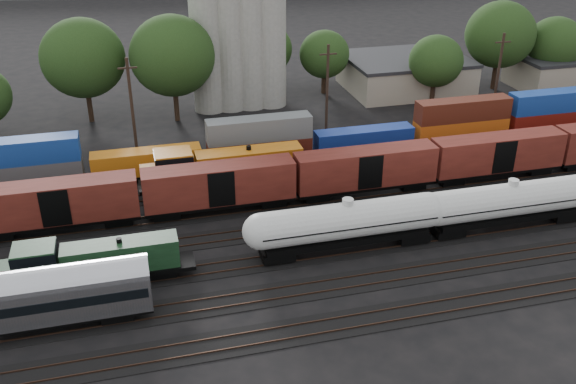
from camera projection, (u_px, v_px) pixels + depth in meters
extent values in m
plane|color=black|center=(276.00, 231.00, 61.54)|extent=(600.00, 600.00, 0.00)
cube|color=black|center=(323.00, 327.00, 48.57)|extent=(180.00, 3.20, 0.08)
cube|color=#382319|center=(326.00, 332.00, 47.92)|extent=(180.00, 0.08, 0.16)
cube|color=#382319|center=(320.00, 321.00, 49.15)|extent=(180.00, 0.08, 0.16)
cube|color=black|center=(305.00, 290.00, 52.89)|extent=(180.00, 3.20, 0.08)
cube|color=#382319|center=(307.00, 294.00, 52.23)|extent=(180.00, 0.08, 0.16)
cube|color=#382319|center=(302.00, 284.00, 53.47)|extent=(180.00, 0.08, 0.16)
cube|color=black|center=(289.00, 258.00, 57.20)|extent=(180.00, 3.20, 0.08)
cube|color=#382319|center=(291.00, 261.00, 56.55)|extent=(180.00, 0.08, 0.16)
cube|color=#382319|center=(287.00, 253.00, 57.79)|extent=(180.00, 0.08, 0.16)
cube|color=black|center=(276.00, 231.00, 61.52)|extent=(180.00, 3.20, 0.08)
cube|color=#382319|center=(278.00, 234.00, 60.86)|extent=(180.00, 0.08, 0.16)
cube|color=#382319|center=(274.00, 226.00, 62.10)|extent=(180.00, 0.08, 0.16)
cube|color=black|center=(265.00, 207.00, 65.84)|extent=(180.00, 3.20, 0.08)
cube|color=#382319|center=(266.00, 209.00, 65.18)|extent=(180.00, 0.08, 0.16)
cube|color=#382319|center=(263.00, 203.00, 66.42)|extent=(180.00, 0.08, 0.16)
cube|color=black|center=(255.00, 186.00, 70.15)|extent=(180.00, 3.20, 0.08)
cube|color=#382319|center=(256.00, 188.00, 69.50)|extent=(180.00, 0.08, 0.16)
cube|color=#382319|center=(253.00, 183.00, 70.74)|extent=(180.00, 0.08, 0.16)
cube|color=black|center=(246.00, 168.00, 74.47)|extent=(180.00, 3.20, 0.08)
cube|color=#382319|center=(247.00, 169.00, 73.81)|extent=(180.00, 0.08, 0.16)
cube|color=#382319|center=(244.00, 164.00, 75.05)|extent=(180.00, 0.08, 0.16)
cube|color=black|center=(100.00, 273.00, 53.02)|extent=(15.65, 2.67, 0.37)
cube|color=black|center=(100.00, 277.00, 53.21)|extent=(4.60, 2.03, 0.74)
cube|color=#15331B|center=(121.00, 255.00, 52.80)|extent=(9.39, 2.21, 2.49)
cube|color=#15331B|center=(36.00, 263.00, 51.19)|extent=(3.32, 2.67, 3.04)
cube|color=black|center=(34.00, 253.00, 50.75)|extent=(3.41, 2.76, 0.83)
cube|color=#15331B|center=(9.00, 275.00, 51.01)|extent=(1.47, 2.21, 1.66)
cylinder|color=black|center=(119.00, 241.00, 52.17)|extent=(0.46, 0.46, 0.46)
cube|color=black|center=(37.00, 288.00, 52.16)|extent=(2.39, 1.84, 0.64)
cube|color=black|center=(162.00, 270.00, 54.42)|extent=(2.39, 1.84, 0.64)
cylinder|color=silver|center=(347.00, 220.00, 56.99)|extent=(15.72, 3.24, 3.24)
sphere|color=silver|center=(261.00, 231.00, 55.22)|extent=(3.24, 3.24, 3.24)
sphere|color=silver|center=(428.00, 210.00, 58.76)|extent=(3.24, 3.24, 3.24)
cylinder|color=silver|center=(348.00, 202.00, 56.16)|extent=(1.00, 1.00, 0.56)
cube|color=black|center=(347.00, 220.00, 56.99)|extent=(16.08, 3.39, 0.09)
cube|color=black|center=(346.00, 237.00, 57.80)|extent=(15.18, 2.46, 0.56)
cube|color=black|center=(277.00, 253.00, 56.65)|extent=(2.90, 2.23, 0.78)
cube|color=black|center=(411.00, 235.00, 59.55)|extent=(2.90, 2.23, 0.78)
cylinder|color=silver|center=(511.00, 199.00, 60.71)|extent=(15.35, 3.16, 3.16)
sphere|color=silver|center=(436.00, 209.00, 58.98)|extent=(3.16, 3.16, 3.16)
cylinder|color=silver|center=(514.00, 182.00, 59.90)|extent=(0.98, 0.98, 0.55)
cube|color=black|center=(511.00, 199.00, 60.71)|extent=(15.70, 3.31, 0.09)
cube|color=black|center=(508.00, 216.00, 61.50)|extent=(14.83, 2.40, 0.55)
cube|color=black|center=(447.00, 230.00, 60.38)|extent=(2.83, 2.18, 0.76)
cube|color=black|center=(563.00, 214.00, 63.21)|extent=(2.83, 2.18, 0.76)
cube|color=black|center=(118.00, 312.00, 49.25)|extent=(2.44, 1.88, 0.66)
cube|color=black|center=(229.00, 178.00, 68.93)|extent=(18.97, 3.06, 0.42)
cube|color=black|center=(229.00, 182.00, 69.14)|extent=(5.27, 2.32, 0.84)
cube|color=#C16810|center=(249.00, 162.00, 68.70)|extent=(11.38, 2.53, 2.85)
cube|color=#C16810|center=(174.00, 167.00, 66.76)|extent=(3.79, 3.06, 3.48)
cube|color=black|center=(173.00, 157.00, 66.26)|extent=(3.90, 3.16, 0.95)
cube|color=#C16810|center=(149.00, 177.00, 66.52)|extent=(1.69, 2.53, 1.90)
cylinder|color=black|center=(249.00, 148.00, 67.99)|extent=(0.53, 0.53, 0.53)
cube|color=black|center=(172.00, 190.00, 67.87)|extent=(2.74, 2.11, 0.74)
cube|color=black|center=(283.00, 177.00, 70.60)|extent=(2.74, 2.11, 0.74)
cube|color=black|center=(60.00, 221.00, 60.82)|extent=(15.00, 2.60, 0.40)
cube|color=#581C15|center=(56.00, 201.00, 59.87)|extent=(15.00, 2.90, 3.80)
cube|color=black|center=(220.00, 202.00, 64.29)|extent=(15.00, 2.60, 0.40)
cube|color=#581C15|center=(219.00, 183.00, 63.34)|extent=(15.00, 2.90, 3.80)
cube|color=black|center=(365.00, 185.00, 67.76)|extent=(15.00, 2.60, 0.40)
cube|color=#581C15|center=(366.00, 167.00, 66.81)|extent=(15.00, 2.90, 3.80)
cube|color=black|center=(495.00, 169.00, 71.22)|extent=(15.00, 2.60, 0.40)
cube|color=#581C15|center=(497.00, 152.00, 70.27)|extent=(15.00, 2.90, 3.80)
cube|color=black|center=(246.00, 164.00, 74.26)|extent=(160.00, 2.60, 0.60)
cube|color=#4D4F51|center=(25.00, 174.00, 68.16)|extent=(12.00, 2.40, 2.60)
cube|color=navy|center=(20.00, 151.00, 66.98)|extent=(12.00, 2.40, 2.60)
cube|color=orange|center=(147.00, 161.00, 71.04)|extent=(12.00, 2.40, 2.60)
cube|color=#471810|center=(260.00, 150.00, 73.92)|extent=(12.00, 2.40, 2.60)
cube|color=slate|center=(259.00, 129.00, 72.75)|extent=(12.00, 2.40, 2.60)
cube|color=navy|center=(364.00, 139.00, 76.80)|extent=(12.00, 2.40, 2.60)
cube|color=#C95714|center=(461.00, 129.00, 79.68)|extent=(12.00, 2.40, 2.60)
cube|color=#4B1C11|center=(463.00, 110.00, 78.51)|extent=(12.00, 2.40, 2.60)
cube|color=maroon|center=(551.00, 120.00, 82.57)|extent=(12.00, 2.40, 2.60)
cube|color=navy|center=(554.00, 101.00, 81.39)|extent=(12.00, 2.40, 2.60)
cylinder|color=#9C9A8F|center=(207.00, 48.00, 88.33)|extent=(4.40, 4.40, 18.00)
cylinder|color=#9C9A8F|center=(228.00, 46.00, 89.00)|extent=(4.40, 4.40, 18.00)
cylinder|color=#9C9A8F|center=(250.00, 45.00, 89.68)|extent=(4.40, 4.40, 18.00)
cylinder|color=#9C9A8F|center=(270.00, 44.00, 90.35)|extent=(4.40, 4.40, 18.00)
cube|color=#9E937F|center=(405.00, 75.00, 100.06)|extent=(18.00, 14.00, 4.60)
cube|color=#232326|center=(406.00, 59.00, 98.91)|extent=(18.36, 14.28, 0.50)
cube|color=#9E937F|center=(564.00, 72.00, 101.37)|extent=(16.00, 10.00, 4.60)
cube|color=#232326|center=(567.00, 56.00, 100.22)|extent=(16.32, 10.20, 0.50)
cylinder|color=black|center=(90.00, 107.00, 87.31)|extent=(0.70, 0.70, 4.05)
ellipsoid|color=#233F17|center=(83.00, 58.00, 84.24)|extent=(11.00, 11.00, 10.42)
cylinder|color=black|center=(176.00, 106.00, 87.61)|extent=(0.70, 0.70, 4.15)
ellipsoid|color=#233F17|center=(172.00, 56.00, 84.47)|extent=(11.27, 11.27, 10.68)
cylinder|color=black|center=(265.00, 82.00, 99.14)|extent=(0.70, 0.70, 3.08)
ellipsoid|color=#233F17|center=(264.00, 49.00, 96.80)|extent=(8.37, 8.37, 7.93)
cylinder|color=black|center=(324.00, 84.00, 98.71)|extent=(0.70, 0.70, 2.78)
ellipsoid|color=#233F17|center=(324.00, 54.00, 96.60)|extent=(7.56, 7.56, 7.16)
cylinder|color=black|center=(432.00, 93.00, 94.54)|extent=(0.70, 0.70, 2.88)
ellipsoid|color=#233F17|center=(436.00, 61.00, 92.35)|extent=(7.83, 7.83, 7.42)
cylinder|color=black|center=(494.00, 76.00, 100.46)|extent=(0.70, 0.70, 3.90)
ellipsoid|color=#233F17|center=(500.00, 35.00, 97.50)|extent=(10.58, 10.58, 10.02)
cylinder|color=black|center=(549.00, 77.00, 101.22)|extent=(0.70, 0.70, 3.18)
ellipsoid|color=#233F17|center=(555.00, 44.00, 98.81)|extent=(8.63, 8.63, 8.18)
cylinder|color=black|center=(132.00, 108.00, 75.12)|extent=(0.36, 0.36, 12.00)
cube|color=black|center=(127.00, 68.00, 72.95)|extent=(2.20, 0.18, 0.18)
cylinder|color=black|center=(327.00, 92.00, 80.52)|extent=(0.36, 0.36, 12.00)
cube|color=black|center=(328.00, 54.00, 78.35)|extent=(2.20, 0.18, 0.18)
cylinder|color=black|center=(498.00, 78.00, 85.92)|extent=(0.36, 0.36, 12.00)
cube|color=black|center=(503.00, 42.00, 83.76)|extent=(2.20, 0.18, 0.18)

